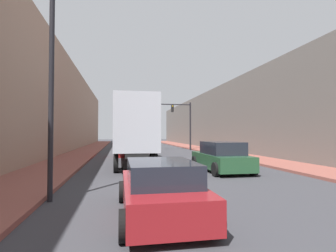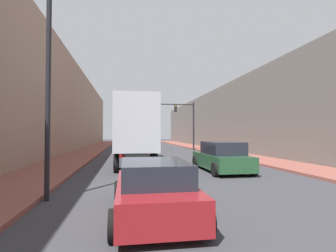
{
  "view_description": "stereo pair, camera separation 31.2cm",
  "coord_description": "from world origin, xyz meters",
  "px_view_note": "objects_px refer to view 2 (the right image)",
  "views": [
    {
      "loc": [
        -3.37,
        1.69,
        2.1
      ],
      "look_at": [
        -0.75,
        15.88,
        2.52
      ],
      "focal_mm": 28.0,
      "sensor_mm": 36.0,
      "label": 1
    },
    {
      "loc": [
        -3.06,
        1.64,
        2.1
      ],
      "look_at": [
        -0.75,
        15.88,
        2.52
      ],
      "focal_mm": 28.0,
      "sensor_mm": 36.0,
      "label": 2
    }
  ],
  "objects_px": {
    "suv_car": "(221,157)",
    "traffic_signal_gantry": "(180,116)",
    "semi_truck": "(133,130)",
    "street_lamp": "(49,38)",
    "sedan_car": "(154,189)"
  },
  "relations": [
    {
      "from": "semi_truck",
      "to": "street_lamp",
      "type": "distance_m",
      "value": 11.35
    },
    {
      "from": "semi_truck",
      "to": "sedan_car",
      "type": "height_order",
      "value": "semi_truck"
    },
    {
      "from": "suv_car",
      "to": "traffic_signal_gantry",
      "type": "height_order",
      "value": "traffic_signal_gantry"
    },
    {
      "from": "traffic_signal_gantry",
      "to": "street_lamp",
      "type": "bearing_deg",
      "value": -111.34
    },
    {
      "from": "street_lamp",
      "to": "sedan_car",
      "type": "bearing_deg",
      "value": -32.35
    },
    {
      "from": "sedan_car",
      "to": "suv_car",
      "type": "xyz_separation_m",
      "value": [
        4.58,
        7.27,
        0.1
      ]
    },
    {
      "from": "sedan_car",
      "to": "traffic_signal_gantry",
      "type": "xyz_separation_m",
      "value": [
        6.09,
        25.63,
        3.59
      ]
    },
    {
      "from": "suv_car",
      "to": "traffic_signal_gantry",
      "type": "relative_size",
      "value": 0.7
    },
    {
      "from": "semi_truck",
      "to": "traffic_signal_gantry",
      "type": "bearing_deg",
      "value": 64.41
    },
    {
      "from": "semi_truck",
      "to": "sedan_car",
      "type": "relative_size",
      "value": 2.87
    },
    {
      "from": "sedan_car",
      "to": "suv_car",
      "type": "distance_m",
      "value": 8.59
    },
    {
      "from": "traffic_signal_gantry",
      "to": "semi_truck",
      "type": "bearing_deg",
      "value": -115.59
    },
    {
      "from": "sedan_car",
      "to": "street_lamp",
      "type": "bearing_deg",
      "value": 147.65
    },
    {
      "from": "semi_truck",
      "to": "suv_car",
      "type": "bearing_deg",
      "value": -48.23
    },
    {
      "from": "semi_truck",
      "to": "sedan_car",
      "type": "bearing_deg",
      "value": -89.26
    }
  ]
}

